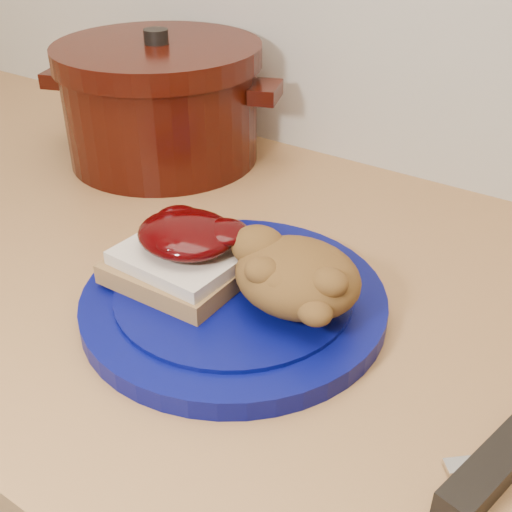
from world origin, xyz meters
The scene contains 5 objects.
plate centered at (-0.06, 1.44, 0.91)m, with size 0.27×0.27×0.02m, color #050953.
sandwich centered at (-0.11, 1.43, 0.95)m, with size 0.12×0.10×0.06m.
stuffing_mound centered at (0.00, 1.46, 0.95)m, with size 0.11×0.10×0.06m, color brown.
dutch_oven centered at (-0.34, 1.67, 0.98)m, with size 0.34×0.34×0.17m.
pepper_grinder centered at (-0.28, 1.66, 0.96)m, with size 0.06×0.06×0.11m.
Camera 1 is at (0.22, 1.07, 1.25)m, focal length 45.00 mm.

